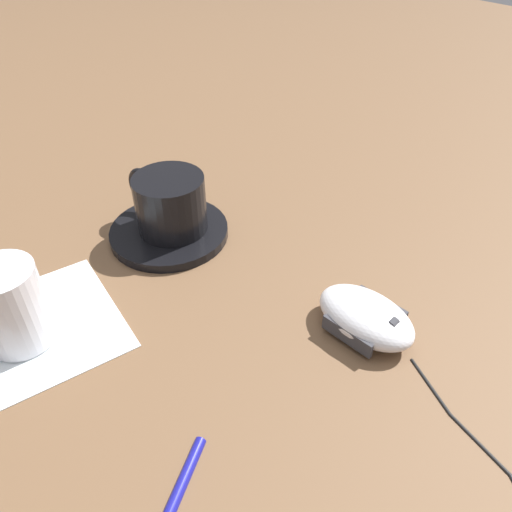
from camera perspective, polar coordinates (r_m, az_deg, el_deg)
name	(u,v)px	position (r m, az deg, el deg)	size (l,w,h in m)	color
ground_plane	(173,330)	(0.49, -9.47, -8.36)	(3.00, 3.00, 0.00)	brown
saucer	(169,232)	(0.61, -9.88, 2.74)	(0.14, 0.14, 0.01)	black
coffee_cup	(169,203)	(0.59, -9.90, 6.00)	(0.11, 0.08, 0.07)	black
computer_mouse	(366,317)	(0.49, 12.43, -6.78)	(0.10, 0.07, 0.04)	silver
napkin_under_glass	(36,329)	(0.53, -23.82, -7.63)	(0.15, 0.15, 0.00)	white
drinking_glass	(11,306)	(0.50, -26.22, -5.15)	(0.06, 0.06, 0.08)	silver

